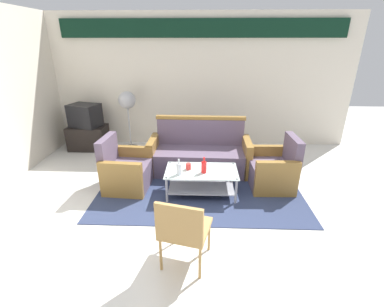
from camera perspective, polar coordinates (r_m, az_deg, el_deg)
ground_plane at (r=3.75m, az=1.45°, el=-14.04°), size 14.00×14.00×0.00m
wall_back at (r=6.10m, az=1.99°, el=15.54°), size 6.52×0.19×2.80m
rug at (r=4.50m, az=1.62°, el=-7.11°), size 3.22×2.07×0.01m
couch at (r=4.93m, az=1.63°, el=-0.26°), size 1.81×0.78×0.96m
armchair_left at (r=4.52m, az=-13.74°, el=-3.62°), size 0.75×0.80×0.85m
armchair_right at (r=4.61m, az=16.74°, el=-3.39°), size 0.72×0.78×0.85m
coffee_table at (r=4.20m, az=1.99°, el=-5.28°), size 1.10×0.60×0.40m
bottle_clear at (r=3.98m, az=-2.79°, el=-3.24°), size 0.07×0.07×0.25m
bottle_red at (r=4.03m, az=2.53°, el=-2.84°), size 0.08×0.08×0.25m
cup at (r=4.15m, az=-0.77°, el=-2.73°), size 0.08×0.08×0.10m
tv_stand at (r=6.40m, az=-21.01°, el=3.18°), size 0.80×0.50×0.52m
television at (r=6.27m, az=-21.64°, el=7.49°), size 0.70×0.59×0.48m
pedestal_fan at (r=5.95m, az=-13.49°, el=10.22°), size 0.36×0.36×1.27m
wicker_chair at (r=2.84m, az=-1.89°, el=-15.42°), size 0.58×0.58×0.84m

